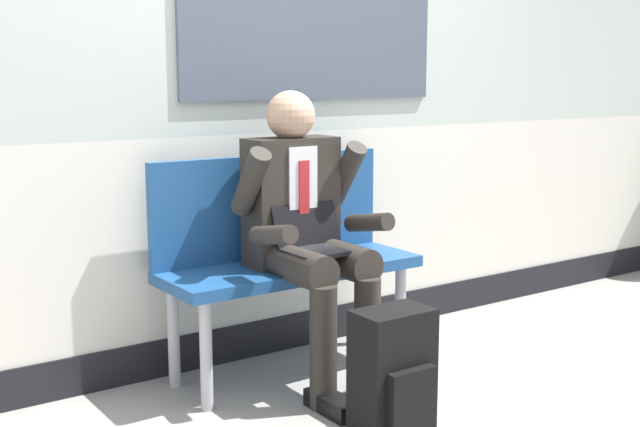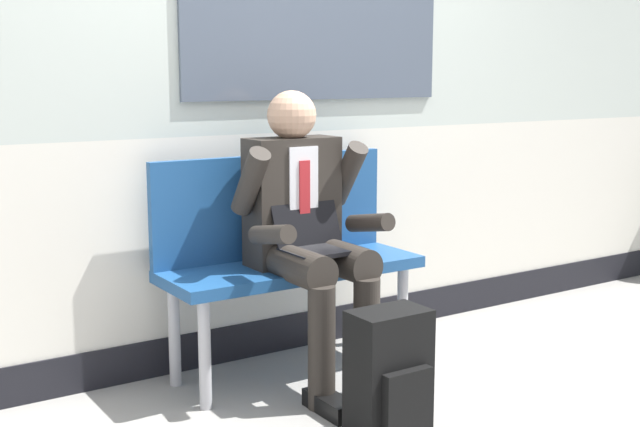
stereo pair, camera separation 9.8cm
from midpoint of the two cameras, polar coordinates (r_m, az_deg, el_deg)
ground_plane at (r=3.54m, az=0.30°, el=-12.25°), size 18.00×18.00×0.00m
station_wall at (r=3.84m, az=-5.29°, el=11.04°), size 6.32×0.17×2.85m
bench_with_person at (r=3.67m, az=-3.41°, el=-2.31°), size 1.16×0.42×0.96m
person_seated at (r=3.48m, az=-1.68°, el=-1.12°), size 0.57×0.70×1.25m
backpack at (r=3.07m, az=4.18°, el=-11.11°), size 0.28×0.22×0.48m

